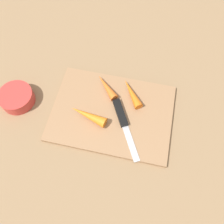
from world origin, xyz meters
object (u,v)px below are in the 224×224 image
at_px(carrot_shortest, 106,87).
at_px(knife, 122,116).
at_px(small_bowl, 17,98).
at_px(cutting_board, 112,113).
at_px(carrot_longest, 88,115).
at_px(carrot_medium, 132,93).

bearing_deg(carrot_shortest, knife, 174.40).
height_order(carrot_shortest, small_bowl, small_bowl).
relative_size(knife, carrot_shortest, 1.90).
distance_m(cutting_board, carrot_shortest, 0.09).
relative_size(cutting_board, small_bowl, 3.47).
relative_size(cutting_board, carrot_longest, 3.21).
xyz_separation_m(cutting_board, carrot_longest, (-0.06, -0.03, 0.02)).
distance_m(carrot_longest, small_bowl, 0.23).
distance_m(cutting_board, knife, 0.03).
height_order(knife, small_bowl, small_bowl).
xyz_separation_m(cutting_board, carrot_shortest, (-0.03, 0.08, 0.02)).
bearing_deg(knife, carrot_shortest, -170.70).
height_order(knife, carrot_longest, carrot_longest).
bearing_deg(carrot_medium, carrot_shortest, 50.60).
height_order(cutting_board, carrot_longest, carrot_longest).
bearing_deg(carrot_medium, cutting_board, 111.17).
xyz_separation_m(carrot_longest, small_bowl, (-0.23, 0.01, -0.01)).
distance_m(knife, carrot_longest, 0.10).
bearing_deg(small_bowl, cutting_board, 3.51).
xyz_separation_m(carrot_medium, small_bowl, (-0.34, -0.09, -0.01)).
distance_m(cutting_board, carrot_longest, 0.08).
bearing_deg(carrot_longest, carrot_medium, -123.33).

